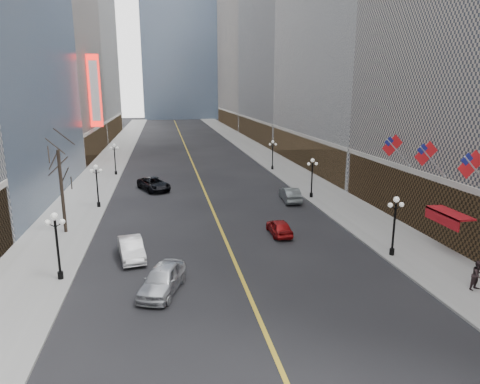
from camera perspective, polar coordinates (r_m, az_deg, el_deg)
name	(u,v)px	position (r m, az deg, el deg)	size (l,w,h in m)	color
sidewalk_east	(279,165)	(71.29, 5.25, 3.61)	(6.00, 230.00, 0.15)	gray
sidewalk_west	(104,170)	(69.38, -17.69, 2.75)	(6.00, 230.00, 0.15)	gray
lane_line	(191,158)	(78.78, -6.61, 4.48)	(0.25, 200.00, 0.02)	gold
bldg_east_c	(306,38)	(109.96, 8.75, 19.59)	(26.60, 40.60, 48.80)	gray
bldg_east_d	(265,31)	(151.90, 3.29, 20.65)	(26.60, 46.60, 62.80)	#9E9283
bldg_west_c	(10,12)	(89.25, -28.31, 20.32)	(26.60, 30.60, 50.80)	#9E9283
streetlamp_east_1	(395,220)	(33.60, 19.92, -3.51)	(1.26, 0.44, 4.52)	black
streetlamp_east_2	(312,174)	(49.49, 9.59, 2.42)	(1.26, 0.44, 4.52)	black
streetlamp_east_3	(273,152)	(66.46, 4.38, 5.38)	(1.26, 0.44, 4.52)	black
streetlamp_west_1	(57,239)	(30.04, -23.25, -5.79)	(1.26, 0.44, 4.52)	black
streetlamp_west_2	(97,181)	(47.15, -18.54, 1.35)	(1.26, 0.44, 4.52)	black
streetlamp_west_3	(115,156)	(64.74, -16.36, 4.65)	(1.26, 0.44, 4.52)	black
flag_3	(473,167)	(32.22, 28.63, 2.96)	(2.87, 0.12, 2.87)	#B2B2B7
flag_4	(428,156)	(36.19, 23.75, 4.46)	(2.87, 0.12, 2.87)	#B2B2B7
flag_5	(394,147)	(40.39, 19.84, 5.64)	(2.87, 0.12, 2.87)	#B2B2B7
awning_c	(447,215)	(35.88, 25.92, -2.72)	(1.40, 4.00, 0.93)	maroon
theatre_marquee	(95,91)	(78.46, -18.80, 12.62)	(2.00, 0.55, 12.00)	red
tree_west_far	(59,163)	(39.13, -22.97, 3.58)	(3.60, 3.60, 7.92)	#2D231C
car_nb_near	(163,279)	(27.41, -10.29, -11.35)	(2.00, 4.97, 1.69)	silver
car_nb_mid	(131,249)	(32.99, -14.29, -7.32)	(1.63, 4.68, 1.54)	silver
car_nb_far	(154,184)	(54.30, -11.41, 1.06)	(2.66, 5.77, 1.60)	black
car_sb_mid	(279,227)	(37.20, 5.25, -4.67)	(1.63, 4.06, 1.38)	maroon
car_sb_far	(290,194)	(48.26, 6.71, -0.32)	(1.69, 4.86, 1.60)	#565D5F
ped_east_walk	(478,275)	(30.61, 29.16, -9.68)	(0.93, 0.51, 1.91)	black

